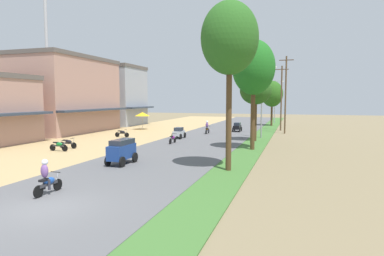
% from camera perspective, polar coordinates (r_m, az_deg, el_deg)
% --- Properties ---
extents(ground_plane, '(180.00, 180.00, 0.00)m').
position_cam_1_polar(ground_plane, '(14.64, -24.27, -13.02)').
color(ground_plane, '#7A6B4C').
extents(road_strip, '(9.00, 140.00, 0.08)m').
position_cam_1_polar(road_strip, '(14.63, -24.28, -12.87)').
color(road_strip, '#565659').
rests_on(road_strip, ground).
extents(median_strip, '(2.40, 140.00, 0.06)m').
position_cam_1_polar(median_strip, '(11.80, -2.19, -16.85)').
color(median_strip, '#3D6B2D').
rests_on(median_strip, ground).
extents(shophouse_mid, '(9.51, 14.07, 10.10)m').
position_cam_1_polar(shophouse_mid, '(47.00, -21.21, 5.46)').
color(shophouse_mid, tan).
rests_on(shophouse_mid, ground).
extents(shophouse_far, '(9.47, 8.21, 10.10)m').
position_cam_1_polar(shophouse_far, '(57.48, -13.22, 5.54)').
color(shophouse_far, '#999EA8').
rests_on(shophouse_far, ground).
extents(parked_motorbike_second, '(1.80, 0.54, 0.94)m').
position_cam_1_polar(parked_motorbike_second, '(29.70, -22.34, -2.84)').
color(parked_motorbike_second, black).
rests_on(parked_motorbike_second, dirt_shoulder).
extents(parked_motorbike_third, '(1.80, 0.54, 0.94)m').
position_cam_1_polar(parked_motorbike_third, '(31.08, -20.92, -2.46)').
color(parked_motorbike_third, black).
rests_on(parked_motorbike_third, dirt_shoulder).
extents(parked_motorbike_fourth, '(1.80, 0.54, 0.94)m').
position_cam_1_polar(parked_motorbike_fourth, '(38.47, -12.16, -0.85)').
color(parked_motorbike_fourth, black).
rests_on(parked_motorbike_fourth, dirt_shoulder).
extents(vendor_umbrella, '(2.20, 2.20, 2.52)m').
position_cam_1_polar(vendor_umbrella, '(47.60, -8.70, 2.43)').
color(vendor_umbrella, '#99999E').
rests_on(vendor_umbrella, dirt_shoulder).
extents(median_tree_nearest, '(3.47, 3.47, 10.22)m').
position_cam_1_polar(median_tree_nearest, '(20.24, 6.61, 15.22)').
color(median_tree_nearest, '#4C351E').
rests_on(median_tree_nearest, median_strip).
extents(median_tree_second, '(3.66, 3.66, 9.47)m').
position_cam_1_polar(median_tree_second, '(28.76, 10.76, 10.32)').
color(median_tree_second, '#4C351E').
rests_on(median_tree_second, median_strip).
extents(median_tree_third, '(3.27, 3.27, 6.82)m').
position_cam_1_polar(median_tree_third, '(34.66, 11.10, 6.44)').
color(median_tree_third, '#4C351E').
rests_on(median_tree_third, median_strip).
extents(median_tree_fourth, '(3.55, 3.55, 7.42)m').
position_cam_1_polar(median_tree_fourth, '(55.43, 13.88, 5.82)').
color(median_tree_fourth, '#4C351E').
rests_on(median_tree_fourth, median_strip).
extents(streetlamp_near, '(3.16, 0.20, 8.16)m').
position_cam_1_polar(streetlamp_near, '(37.69, 12.15, 5.40)').
color(streetlamp_near, gray).
rests_on(streetlamp_near, median_strip).
extents(streetlamp_mid, '(3.16, 0.20, 7.86)m').
position_cam_1_polar(streetlamp_mid, '(62.04, 14.32, 5.03)').
color(streetlamp_mid, gray).
rests_on(streetlamp_mid, median_strip).
extents(utility_pole_near, '(1.80, 0.20, 9.92)m').
position_cam_1_polar(utility_pole_near, '(43.61, 16.11, 5.80)').
color(utility_pole_near, brown).
rests_on(utility_pole_near, ground).
extents(utility_pole_far, '(1.80, 0.20, 9.14)m').
position_cam_1_polar(utility_pole_far, '(47.78, 15.41, 5.26)').
color(utility_pole_far, brown).
rests_on(utility_pole_far, ground).
extents(car_van_blue, '(1.19, 2.41, 1.67)m').
position_cam_1_polar(car_van_blue, '(22.36, -12.22, -3.83)').
color(car_van_blue, navy).
rests_on(car_van_blue, road_strip).
extents(car_hatchback_silver, '(1.04, 2.00, 1.23)m').
position_cam_1_polar(car_hatchback_silver, '(36.32, -2.33, -0.78)').
color(car_hatchback_silver, '#B7BCC1').
rests_on(car_hatchback_silver, road_strip).
extents(car_hatchback_black, '(1.04, 2.00, 1.23)m').
position_cam_1_polar(car_hatchback_black, '(44.40, 7.95, 0.24)').
color(car_hatchback_black, black).
rests_on(car_hatchback_black, road_strip).
extents(motorbike_foreground_rider, '(0.54, 1.80, 1.66)m').
position_cam_1_polar(motorbike_foreground_rider, '(16.42, -24.11, -7.98)').
color(motorbike_foreground_rider, black).
rests_on(motorbike_foreground_rider, road_strip).
extents(motorbike_ahead_second, '(0.54, 1.80, 0.94)m').
position_cam_1_polar(motorbike_ahead_second, '(32.26, -3.40, -1.83)').
color(motorbike_ahead_second, black).
rests_on(motorbike_ahead_second, road_strip).
extents(motorbike_ahead_third, '(0.54, 1.80, 1.66)m').
position_cam_1_polar(motorbike_ahead_third, '(41.26, 2.70, 0.07)').
color(motorbike_ahead_third, black).
rests_on(motorbike_ahead_third, road_strip).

